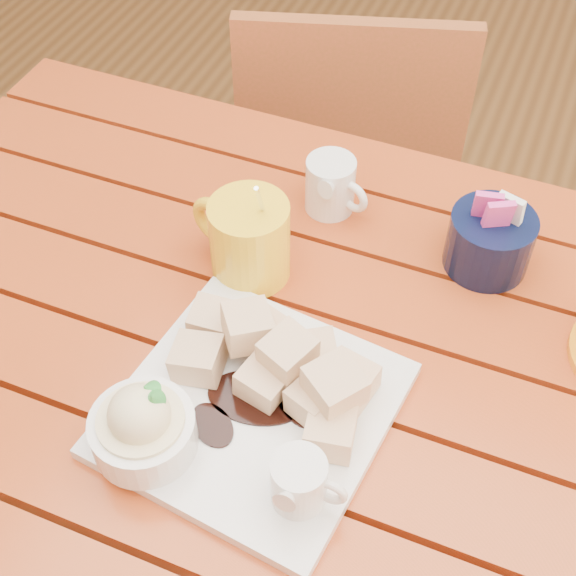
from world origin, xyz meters
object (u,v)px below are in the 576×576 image
at_px(dessert_plate, 235,405).
at_px(chair_far, 347,164).
at_px(table, 292,397).
at_px(coffee_mug_left, 248,238).

distance_m(dessert_plate, chair_far, 0.84).
xyz_separation_m(table, dessert_plate, (-0.02, -0.12, 0.14)).
xyz_separation_m(dessert_plate, chair_far, (-0.13, 0.77, -0.31)).
xyz_separation_m(dessert_plate, coffee_mug_left, (-0.08, 0.21, 0.02)).
bearing_deg(coffee_mug_left, table, -28.35).
bearing_deg(dessert_plate, coffee_mug_left, 110.40).
height_order(coffee_mug_left, chair_far, coffee_mug_left).
relative_size(dessert_plate, coffee_mug_left, 1.87).
bearing_deg(dessert_plate, table, 81.62).
bearing_deg(dessert_plate, chair_far, 99.55).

